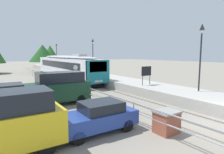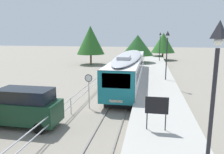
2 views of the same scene
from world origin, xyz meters
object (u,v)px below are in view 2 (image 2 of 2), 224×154
at_px(platform_lamp_far_end, 160,41).
at_px(platform_notice_board, 157,107).
at_px(platform_lamp_near_end, 215,80).
at_px(speed_limit_sign, 89,83).
at_px(platform_lamp_mid_platform, 167,46).
at_px(commuter_train, 129,67).
at_px(parked_van_dark_green, 23,107).

xyz_separation_m(platform_lamp_far_end, platform_notice_board, (-1.38, -31.39, -2.44)).
xyz_separation_m(platform_lamp_near_end, speed_limit_sign, (-6.50, 9.69, -2.50)).
distance_m(platform_lamp_mid_platform, speed_limit_sign, 10.84).
relative_size(platform_lamp_near_end, platform_lamp_far_end, 1.00).
bearing_deg(commuter_train, platform_lamp_far_end, 76.47).
height_order(platform_lamp_mid_platform, platform_lamp_far_end, same).
xyz_separation_m(platform_lamp_near_end, platform_notice_board, (-1.38, 4.60, -2.44)).
bearing_deg(platform_notice_board, platform_lamp_mid_platform, 84.14).
bearing_deg(commuter_train, speed_limit_sign, -104.58).
bearing_deg(platform_lamp_near_end, speed_limit_sign, 123.85).
relative_size(platform_notice_board, parked_van_dark_green, 0.37).
distance_m(platform_notice_board, parked_van_dark_green, 8.46).
bearing_deg(platform_notice_board, parked_van_dark_green, 172.66).
height_order(platform_lamp_near_end, platform_lamp_mid_platform, same).
height_order(platform_lamp_far_end, parked_van_dark_green, platform_lamp_far_end).
xyz_separation_m(platform_lamp_mid_platform, platform_notice_board, (-1.38, -13.39, -2.44)).
bearing_deg(speed_limit_sign, platform_lamp_near_end, -56.15).
bearing_deg(platform_lamp_near_end, parked_van_dark_green, 149.71).
height_order(platform_lamp_near_end, speed_limit_sign, platform_lamp_near_end).
relative_size(platform_lamp_near_end, parked_van_dark_green, 1.09).
distance_m(platform_lamp_near_end, platform_lamp_mid_platform, 18.00).
bearing_deg(platform_lamp_mid_platform, commuter_train, 172.76).
relative_size(platform_lamp_near_end, platform_notice_board, 2.97).
distance_m(commuter_train, speed_limit_sign, 9.13).
bearing_deg(platform_lamp_near_end, platform_lamp_mid_platform, 90.00).
xyz_separation_m(commuter_train, platform_notice_board, (2.83, -13.93, 0.04)).
bearing_deg(platform_notice_board, platform_lamp_near_end, -73.36).
height_order(commuter_train, speed_limit_sign, commuter_train).
bearing_deg(platform_notice_board, speed_limit_sign, 135.20).
height_order(commuter_train, platform_lamp_far_end, platform_lamp_far_end).
relative_size(commuter_train, speed_limit_sign, 6.92).
xyz_separation_m(platform_lamp_far_end, speed_limit_sign, (-6.50, -26.30, -2.50)).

